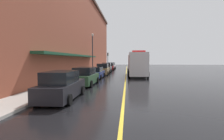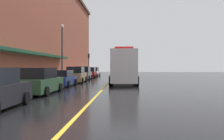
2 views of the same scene
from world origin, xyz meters
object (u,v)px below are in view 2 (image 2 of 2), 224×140
Objects in this scene: box_truck at (124,67)px; parked_car_2 at (63,79)px; parked_car_1 at (40,82)px; parked_car_6 at (94,72)px; street_lamp_left at (62,46)px; traffic_light_near at (89,60)px; parked_car_5 at (90,73)px; parked_car_4 at (84,74)px; parking_meter_0 at (73,72)px; parked_car_3 at (76,75)px.

parked_car_2 is at bearing -55.99° from box_truck.
parked_car_1 is 1.05× the size of parked_car_2.
parked_car_2 is at bearing -178.09° from parked_car_6.
parked_car_1 reaches higher than parked_car_2.
street_lamp_left reaches higher than parked_car_1.
street_lamp_left is at bearing -115.81° from box_truck.
traffic_light_near reaches higher than parked_car_2.
box_truck is (5.61, -14.50, 0.97)m from parked_car_5.
street_lamp_left is (-1.97, -4.61, 3.52)m from parked_car_4.
box_truck is at bearing -159.69° from parked_car_5.
parked_car_1 is 11.80m from box_truck.
parked_car_1 reaches higher than parking_meter_0.
parked_car_4 is at bearing -146.05° from box_truck.
parked_car_3 is 1.01× the size of parked_car_4.
parked_car_1 is 3.64× the size of parking_meter_0.
street_lamp_left reaches higher than traffic_light_near.
parked_car_3 is at bearing -0.23° from parked_car_2.
street_lamp_left is at bearing 155.66° from parked_car_4.
traffic_light_near is at bearing 3.96° from parked_car_2.
parked_car_2 is 26.20m from traffic_light_near.
box_truck reaches higher than parked_car_3.
parking_meter_0 is at bearing 131.92° from parked_car_4.
box_truck reaches higher than parking_meter_0.
box_truck reaches higher than parked_car_1.
parked_car_2 is 0.98× the size of parked_car_3.
parking_meter_0 is (-1.42, -7.60, 0.25)m from parked_car_5.
parked_car_4 is 3.51× the size of parking_meter_0.
street_lamp_left is at bearing 15.64° from parked_car_2.
parked_car_6 is 13.65m from parking_meter_0.
parked_car_6 is at bearing -0.73° from parked_car_3.
parked_car_6 is 3.11m from traffic_light_near.
traffic_light_near is at bearing 4.11° from parked_car_4.
box_truck is at bearing -54.07° from parked_car_2.
parked_car_2 is 1.01× the size of parked_car_5.
parked_car_6 is at bearing -1.02° from parked_car_4.
street_lamp_left reaches higher than parking_meter_0.
traffic_light_near is at bearing 4.01° from parked_car_1.
parked_car_1 is at bearing -81.82° from street_lamp_left.
parked_car_5 is (-0.06, 12.68, -0.05)m from parked_car_3.
parked_car_2 is 1.08× the size of parked_car_6.
parked_car_3 reaches higher than parked_car_6.
parked_car_3 is 20.46m from traffic_light_near.
parked_car_3 is 3.55× the size of parking_meter_0.
parking_meter_0 is at bearing 8.20° from parked_car_2.
parked_car_1 is 0.53× the size of box_truck.
parked_car_5 is 8.07m from traffic_light_near.
parked_car_4 reaches higher than parking_meter_0.
parked_car_6 is at bearing -52.32° from traffic_light_near.
traffic_light_near is (-1.33, 32.43, 2.33)m from parked_car_1.
parked_car_4 is 1.02× the size of parked_car_5.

